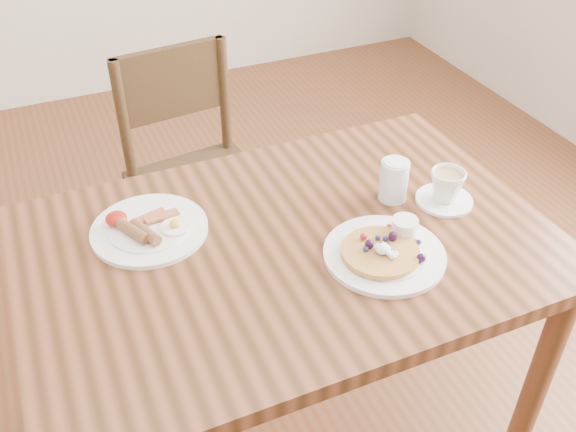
# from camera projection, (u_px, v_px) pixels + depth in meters

# --- Properties ---
(dining_table) EXTENTS (1.20, 0.80, 0.75)m
(dining_table) POSITION_uv_depth(u_px,v_px,m) (288.00, 273.00, 1.52)
(dining_table) COLOR brown
(dining_table) RESTS_ON ground
(chair_far) EXTENTS (0.47, 0.47, 0.88)m
(chair_far) POSITION_uv_depth(u_px,v_px,m) (195.00, 171.00, 2.15)
(chair_far) COLOR #3F2917
(chair_far) RESTS_ON ground
(pancake_plate) EXTENTS (0.27, 0.27, 0.06)m
(pancake_plate) POSITION_uv_depth(u_px,v_px,m) (386.00, 250.00, 1.41)
(pancake_plate) COLOR white
(pancake_plate) RESTS_ON dining_table
(breakfast_plate) EXTENTS (0.27, 0.27, 0.04)m
(breakfast_plate) POSITION_uv_depth(u_px,v_px,m) (148.00, 228.00, 1.48)
(breakfast_plate) COLOR white
(breakfast_plate) RESTS_ON dining_table
(teacup_saucer) EXTENTS (0.14, 0.14, 0.09)m
(teacup_saucer) POSITION_uv_depth(u_px,v_px,m) (446.00, 188.00, 1.56)
(teacup_saucer) COLOR white
(teacup_saucer) RESTS_ON dining_table
(water_glass) EXTENTS (0.07, 0.07, 0.10)m
(water_glass) POSITION_uv_depth(u_px,v_px,m) (394.00, 180.00, 1.56)
(water_glass) COLOR silver
(water_glass) RESTS_ON dining_table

